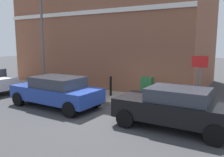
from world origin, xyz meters
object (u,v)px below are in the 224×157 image
(car_blue, at_px, (57,91))
(bollard_near_cabinet, at_px, (111,85))
(lamppost, at_px, (42,36))
(street_sign, at_px, (199,75))
(bollard_far_kerb, at_px, (72,85))
(utility_cabinet, at_px, (147,90))
(car_black, at_px, (175,107))

(car_blue, height_order, bollard_near_cabinet, car_blue)
(lamppost, bearing_deg, street_sign, -95.39)
(car_blue, distance_m, bollard_far_kerb, 1.77)
(car_blue, bearing_deg, lamppost, -34.77)
(utility_cabinet, bearing_deg, bollard_near_cabinet, 87.24)
(bollard_far_kerb, relative_size, street_sign, 0.45)
(utility_cabinet, height_order, bollard_far_kerb, utility_cabinet)
(car_black, bearing_deg, lamppost, -15.99)
(car_black, height_order, car_blue, car_black)
(bollard_near_cabinet, height_order, street_sign, street_sign)
(bollard_near_cabinet, relative_size, street_sign, 0.45)
(car_black, distance_m, bollard_near_cabinet, 4.85)
(bollard_far_kerb, relative_size, lamppost, 0.18)
(bollard_near_cabinet, height_order, bollard_far_kerb, same)
(car_blue, height_order, street_sign, street_sign)
(car_blue, bearing_deg, bollard_far_kerb, -70.84)
(car_black, xyz_separation_m, bollard_far_kerb, (1.61, 5.92, -0.05))
(car_blue, distance_m, street_sign, 6.17)
(utility_cabinet, height_order, street_sign, street_sign)
(car_blue, bearing_deg, street_sign, -161.28)
(car_black, relative_size, bollard_near_cabinet, 3.83)
(car_black, xyz_separation_m, utility_cabinet, (2.49, 2.02, -0.07))
(car_black, distance_m, lamppost, 9.73)
(car_black, bearing_deg, street_sign, -104.39)
(bollard_near_cabinet, xyz_separation_m, street_sign, (-0.87, -4.54, 0.96))
(bollard_far_kerb, bearing_deg, bollard_near_cabinet, -61.84)
(bollard_far_kerb, xyz_separation_m, lamppost, (1.00, 3.09, 2.60))
(utility_cabinet, relative_size, lamppost, 0.20)
(street_sign, xyz_separation_m, lamppost, (0.89, 9.46, 1.64))
(car_blue, bearing_deg, utility_cabinet, -141.08)
(street_sign, bearing_deg, bollard_near_cabinet, 79.11)
(car_black, height_order, utility_cabinet, car_black)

